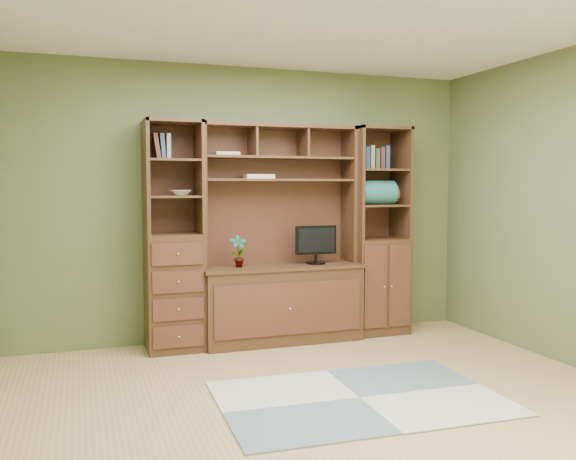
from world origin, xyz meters
name	(u,v)px	position (x,y,z in m)	size (l,w,h in m)	color
room	(327,213)	(0.00, 0.00, 1.30)	(4.60, 4.10, 2.64)	tan
center_hutch	(281,234)	(0.26, 1.73, 1.02)	(1.54, 0.53, 2.05)	#452918
left_tower	(174,236)	(-0.74, 1.77, 1.02)	(0.50, 0.45, 2.05)	#452918
right_tower	(377,231)	(1.28, 1.77, 1.02)	(0.55, 0.45, 2.05)	#452918
rug	(359,398)	(0.27, 0.06, 0.01)	(1.93, 1.29, 0.01)	#999F9E
monitor	(316,238)	(0.59, 1.70, 0.98)	(0.41, 0.18, 0.50)	black
orchid	(238,251)	(-0.17, 1.70, 0.88)	(0.16, 0.11, 0.30)	#AB4639
magazines	(258,177)	(0.06, 1.82, 1.56)	(0.27, 0.19, 0.04)	beige
bowl	(181,193)	(-0.68, 1.77, 1.41)	(0.19, 0.19, 0.05)	silver
blanket_teal	(374,193)	(1.22, 1.73, 1.41)	(0.41, 0.24, 0.24)	#286968
blanket_red	(385,194)	(1.40, 1.85, 1.39)	(0.35, 0.20, 0.20)	brown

